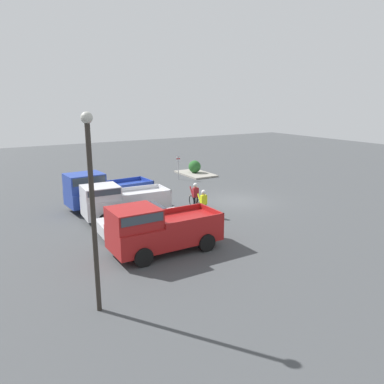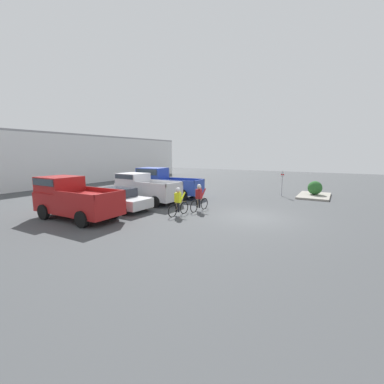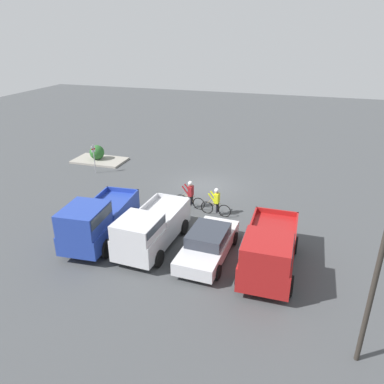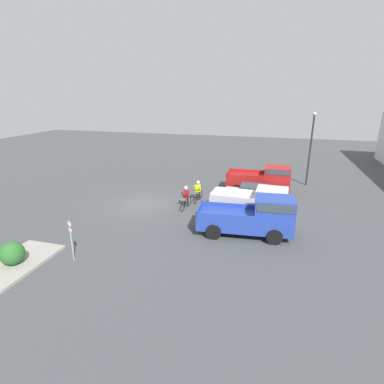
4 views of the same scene
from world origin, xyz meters
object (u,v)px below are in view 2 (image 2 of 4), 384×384
pickup_truck_2 (163,182)px  cyclist_1 (178,201)px  cyclist_0 (199,197)px  shrub (315,188)px  pickup_truck_1 (144,188)px  pickup_truck_0 (73,197)px  sedan_0 (117,199)px  fire_lane_sign (282,181)px

pickup_truck_2 → cyclist_1: 6.73m
cyclist_0 → shrub: (9.71, -5.84, -0.14)m
cyclist_1 → pickup_truck_1: bearing=64.3°
pickup_truck_0 → shrub: (14.91, -11.02, -0.46)m
pickup_truck_0 → cyclist_0: bearing=-44.9°
sedan_0 → cyclist_0: (2.39, -4.70, 0.16)m
pickup_truck_1 → shrub: pickup_truck_1 is taller
pickup_truck_0 → pickup_truck_2: bearing=-0.4°
pickup_truck_2 → cyclist_1: (-4.86, -4.65, -0.39)m
pickup_truck_2 → fire_lane_sign: bearing=-58.3°
fire_lane_sign → sedan_0: bearing=143.2°
pickup_truck_1 → cyclist_1: 4.90m
sedan_0 → pickup_truck_1: bearing=3.5°
cyclist_1 → fire_lane_sign: bearing=-20.9°
pickup_truck_1 → fire_lane_sign: size_ratio=2.34×
pickup_truck_0 → fire_lane_sign: (13.63, -8.58, 0.12)m
sedan_0 → fire_lane_sign: bearing=-36.8°
pickup_truck_1 → cyclist_1: size_ratio=2.78×
pickup_truck_1 → cyclist_1: bearing=-115.7°
sedan_0 → cyclist_1: 4.29m
cyclist_0 → sedan_0: bearing=117.0°
pickup_truck_1 → cyclist_0: (-0.42, -4.88, -0.23)m
cyclist_0 → pickup_truck_0: bearing=135.1°
cyclist_1 → fire_lane_sign: size_ratio=0.84×
sedan_0 → fire_lane_sign: 13.54m
sedan_0 → cyclist_1: bearing=-80.6°
cyclist_0 → shrub: size_ratio=1.65×
sedan_0 → cyclist_0: size_ratio=2.48×
sedan_0 → pickup_truck_1: pickup_truck_1 is taller
shrub → pickup_truck_0: bearing=143.5°
cyclist_0 → cyclist_1: size_ratio=1.04×
pickup_truck_2 → cyclist_1: size_ratio=3.09×
pickup_truck_0 → cyclist_1: bearing=-53.4°
pickup_truck_2 → fire_lane_sign: pickup_truck_2 is taller
pickup_truck_2 → pickup_truck_0: bearing=179.6°
cyclist_1 → shrub: 13.03m
pickup_truck_1 → shrub: size_ratio=4.40×
cyclist_0 → cyclist_1: bearing=164.5°
cyclist_1 → shrub: bearing=-28.9°
pickup_truck_2 → shrub: size_ratio=4.89×
shrub → pickup_truck_2: bearing=120.9°
pickup_truck_1 → shrub: (9.28, -10.72, -0.37)m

